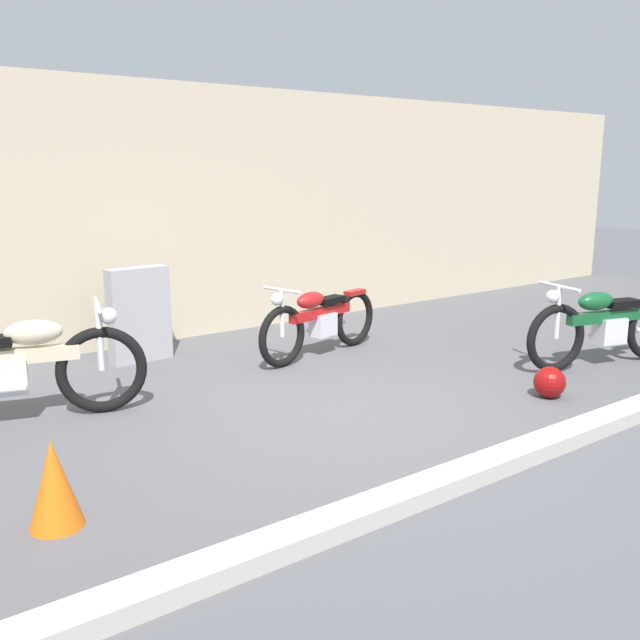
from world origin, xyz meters
The scene contains 9 objects.
ground_plane centered at (0.00, 0.00, 0.00)m, with size 40.00×40.00×0.00m, color #56565B.
building_wall centered at (0.00, 3.54, 1.56)m, with size 18.00×0.30×3.12m, color beige.
curb_strip centered at (0.00, -1.55, 0.06)m, with size 18.00×0.24×0.12m, color #B7B2A8.
stone_marker centered at (-0.84, 2.70, 0.53)m, with size 0.68×0.20×1.05m, color #9E9EA3.
helmet centered at (1.74, -0.79, 0.15)m, with size 0.30×0.30×0.30m, color maroon.
traffic_cone centered at (-2.68, -0.50, 0.28)m, with size 0.32×0.32×0.55m, color orange.
motorcycle_red centered at (0.88, 1.68, 0.42)m, with size 1.90×0.65×0.86m.
motorcycle_cream centered at (-2.43, 1.49, 0.48)m, with size 2.14×0.85×0.99m.
motorcycle_green centered at (3.14, -0.47, 0.45)m, with size 2.04×0.76×0.93m.
Camera 1 is at (-3.65, -4.47, 2.10)m, focal length 38.64 mm.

